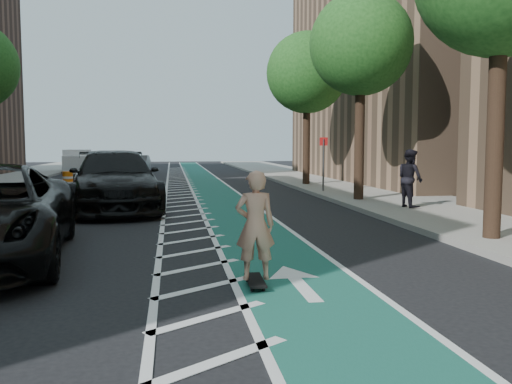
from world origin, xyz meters
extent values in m
plane|color=black|center=(0.00, 0.00, 0.00)|extent=(120.00, 120.00, 0.00)
cube|color=#164F3F|center=(3.00, 10.00, 0.01)|extent=(2.00, 90.00, 0.01)
cube|color=silver|center=(1.50, 10.00, 0.01)|extent=(1.40, 90.00, 0.01)
cube|color=gray|center=(9.50, 10.00, 0.07)|extent=(5.00, 90.00, 0.15)
cube|color=gray|center=(7.05, 10.00, 0.08)|extent=(0.12, 90.00, 0.16)
cube|color=#84664C|center=(17.50, 20.00, 9.50)|extent=(14.00, 22.00, 19.00)
cylinder|color=#382619|center=(7.90, 0.00, 2.20)|extent=(0.36, 0.36, 4.40)
cylinder|color=#382619|center=(7.90, 8.00, 2.20)|extent=(0.36, 0.36, 4.40)
sphere|color=#1A4818|center=(7.90, 8.00, 5.80)|extent=(4.20, 4.20, 4.20)
cylinder|color=#382619|center=(7.90, 16.00, 2.20)|extent=(0.36, 0.36, 4.40)
sphere|color=#1A4818|center=(7.90, 16.00, 5.80)|extent=(4.20, 4.20, 4.20)
cylinder|color=#4C4C4C|center=(7.60, 12.00, 1.20)|extent=(0.08, 0.08, 2.40)
cube|color=red|center=(7.60, 12.00, 2.30)|extent=(0.35, 0.02, 0.35)
cube|color=black|center=(2.30, -2.82, 0.10)|extent=(0.27, 0.89, 0.03)
cylinder|color=black|center=(2.22, -2.53, 0.03)|extent=(0.04, 0.07, 0.07)
cylinder|color=black|center=(2.40, -2.53, 0.03)|extent=(0.04, 0.07, 0.07)
cylinder|color=black|center=(2.20, -3.11, 0.03)|extent=(0.04, 0.07, 0.07)
cylinder|color=black|center=(2.38, -3.12, 0.03)|extent=(0.04, 0.07, 0.07)
imported|color=tan|center=(2.30, -2.82, 0.95)|extent=(0.62, 0.41, 1.66)
imported|color=black|center=(-0.81, 7.50, 0.98)|extent=(3.65, 7.09, 1.97)
imported|color=#A9A8AD|center=(-3.52, 27.93, 0.72)|extent=(2.18, 4.41, 1.44)
imported|color=#555559|center=(-1.44, 31.18, 0.68)|extent=(1.73, 4.21, 1.36)
imported|color=black|center=(8.64, 5.56, 1.09)|extent=(0.86, 1.02, 1.87)
cube|color=white|center=(-6.28, 33.61, 0.89)|extent=(2.19, 3.00, 1.78)
cube|color=white|center=(-6.09, 31.49, 0.67)|extent=(1.89, 1.57, 1.33)
cylinder|color=black|center=(-6.86, 31.07, 0.31)|extent=(0.27, 0.64, 0.62)
cylinder|color=black|center=(-5.27, 31.20, 0.31)|extent=(0.27, 0.64, 0.62)
cylinder|color=black|center=(-7.13, 34.25, 0.31)|extent=(0.27, 0.64, 0.62)
cylinder|color=black|center=(-5.54, 34.39, 0.31)|extent=(0.27, 0.64, 0.62)
cylinder|color=orange|center=(-2.22, 3.85, 0.50)|extent=(0.58, 0.58, 1.00)
cylinder|color=silver|center=(-2.22, 3.85, 0.33)|extent=(0.59, 0.59, 0.13)
cylinder|color=silver|center=(-2.22, 3.85, 0.65)|extent=(0.59, 0.59, 0.13)
cylinder|color=black|center=(-2.22, 3.85, 0.02)|extent=(0.73, 0.73, 0.04)
cylinder|color=#E5420C|center=(-2.53, 14.00, 0.51)|extent=(0.59, 0.59, 1.02)
cylinder|color=silver|center=(-2.53, 14.00, 0.34)|extent=(0.60, 0.60, 0.14)
cylinder|color=silver|center=(-2.53, 14.00, 0.65)|extent=(0.60, 0.60, 0.14)
cylinder|color=black|center=(-2.53, 14.00, 0.02)|extent=(0.74, 0.74, 0.05)
cylinder|color=orange|center=(-4.00, 16.88, 0.43)|extent=(0.50, 0.50, 0.86)
cylinder|color=silver|center=(-4.00, 16.88, 0.29)|extent=(0.50, 0.50, 0.11)
cylinder|color=silver|center=(-4.00, 16.88, 0.55)|extent=(0.50, 0.50, 0.11)
cylinder|color=black|center=(-4.00, 16.88, 0.02)|extent=(0.63, 0.63, 0.04)
camera|label=1|loc=(1.06, -10.82, 2.16)|focal=38.00mm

